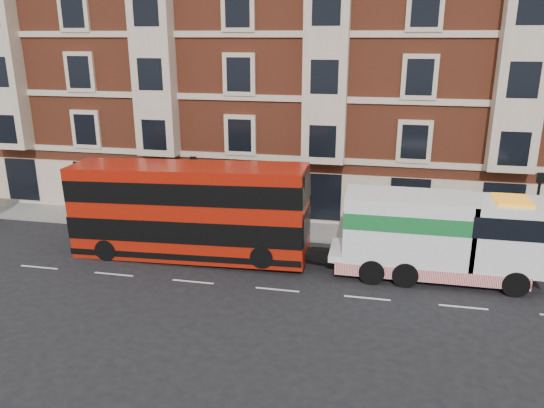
{
  "coord_description": "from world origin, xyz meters",
  "views": [
    {
      "loc": [
        4.1,
        -21.16,
        10.96
      ],
      "look_at": [
        -1.07,
        4.0,
        2.74
      ],
      "focal_mm": 35.0,
      "sensor_mm": 36.0,
      "label": 1
    }
  ],
  "objects": [
    {
      "name": "lamp_post_east",
      "position": [
        12.0,
        6.2,
        2.68
      ],
      "size": [
        0.35,
        0.15,
        4.35
      ],
      "color": "black",
      "rests_on": "sidewalk"
    },
    {
      "name": "pedestrian",
      "position": [
        -9.06,
        7.06,
        0.99
      ],
      "size": [
        0.73,
        0.66,
        1.68
      ],
      "primitive_type": "imported",
      "rotation": [
        0.0,
        0.0,
        -0.53
      ],
      "color": "black",
      "rests_on": "sidewalk"
    },
    {
      "name": "lamp_post_west",
      "position": [
        -6.0,
        6.2,
        2.68
      ],
      "size": [
        0.35,
        0.15,
        4.35
      ],
      "color": "black",
      "rests_on": "sidewalk"
    },
    {
      "name": "victorian_terrace",
      "position": [
        0.5,
        15.0,
        10.07
      ],
      "size": [
        45.0,
        12.0,
        20.4
      ],
      "color": "brown",
      "rests_on": "ground"
    },
    {
      "name": "sidewalk",
      "position": [
        0.0,
        7.5,
        0.07
      ],
      "size": [
        90.0,
        3.0,
        0.15
      ],
      "primitive_type": "cube",
      "color": "slate",
      "rests_on": "ground"
    },
    {
      "name": "tow_truck",
      "position": [
        6.96,
        2.74,
        2.12
      ],
      "size": [
        9.6,
        2.84,
        4.0
      ],
      "color": "white",
      "rests_on": "ground"
    },
    {
      "name": "double_decker_bus",
      "position": [
        -5.1,
        2.74,
        2.57
      ],
      "size": [
        11.99,
        2.75,
        4.85
      ],
      "color": "#A51809",
      "rests_on": "ground"
    },
    {
      "name": "ground",
      "position": [
        0.0,
        0.0,
        0.0
      ],
      "size": [
        120.0,
        120.0,
        0.0
      ],
      "primitive_type": "plane",
      "color": "black",
      "rests_on": "ground"
    }
  ]
}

